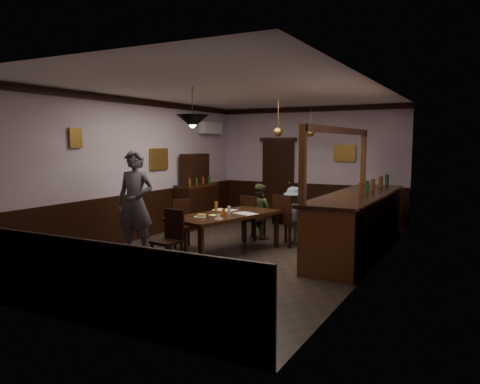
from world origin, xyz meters
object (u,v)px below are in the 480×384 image
Objects in this scene: sideboard at (197,198)px; bar_counter at (358,221)px; chair_side at (184,222)px; coffee_cup at (218,216)px; chair_far_left at (251,216)px; person_standing at (135,204)px; dining_table at (225,217)px; pendant_brass_far at (311,133)px; chair_far_right at (285,218)px; soda_can at (224,212)px; chair_near at (170,236)px; pendant_brass_mid at (278,132)px; pendant_iron at (193,121)px; person_seated_right at (294,215)px; person_seated_left at (260,211)px.

bar_counter is (4.20, -0.91, -0.12)m from sideboard.
sideboard reaches higher than chair_side.
chair_far_left is at bearing 113.25° from coffee_cup.
person_standing reaches higher than coffee_cup.
pendant_brass_far is (0.47, 3.31, 1.61)m from dining_table.
bar_counter is (3.11, 1.21, 0.07)m from chair_side.
chair_far_right is 2.81m from pendant_brass_far.
sideboard is (-2.10, 2.31, -0.09)m from soda_can.
pendant_brass_far reaches higher than person_standing.
chair_far_left is 0.99× the size of chair_near.
pendant_brass_mid is at bearing 101.92° from coffee_cup.
pendant_iron is at bearing -111.34° from soda_can.
pendant_brass_far is at bearing 83.18° from soda_can.
chair_far_right is at bearing -38.94° from chair_side.
pendant_iron reaches higher than sideboard.
soda_can is (0.38, 1.12, 0.28)m from chair_near.
soda_can is 0.18× the size of pendant_iron.
chair_near reaches higher than coffee_cup.
chair_far_left is at bearing 95.61° from dining_table.
dining_table is 1.23× the size of person_standing.
chair_near is 2.91m from person_seated_right.
dining_table is 3.46× the size of pendant_iron.
chair_near is (-1.06, -2.40, -0.04)m from chair_far_right.
pendant_brass_mid reaches higher than bar_counter.
sideboard is at bearing 133.60° from dining_table.
pendant_iron is (-0.12, -2.39, 1.83)m from person_seated_left.
chair_far_right is at bearing -175.22° from bar_counter.
chair_far_left is 0.94m from person_seated_right.
pendant_iron reaches higher than person_seated_right.
chair_far_right reaches higher than chair_near.
person_standing is 4.13m from bar_counter.
chair_far_left reaches higher than soda_can.
pendant_iron is (-0.19, -0.78, 1.74)m from dining_table.
chair_near is at bearing 105.43° from person_seated_left.
sideboard is (-1.10, 2.11, 0.20)m from chair_side.
chair_far_right is 1.51× the size of pendant_iron.
coffee_cup is 0.12× the size of pendant_iron.
person_seated_right is at bearing 60.03° from dining_table.
pendant_iron is at bearing -57.62° from sideboard.
pendant_brass_far reaches higher than soda_can.
chair_far_left is at bearing -22.85° from sideboard.
sideboard is (-2.78, 1.03, 0.15)m from chair_far_right.
person_seated_right is 1.71× the size of pendant_iron.
bar_counter is at bearing 178.95° from person_seated_right.
bar_counter reaches higher than chair_far_left.
chair_far_right is 2.97m from sideboard.
chair_side is 3.99m from pendant_brass_far.
chair_near is at bearing -134.56° from bar_counter.
soda_can is (-0.69, -1.28, 0.24)m from chair_far_right.
pendant_iron is at bearing -99.13° from pendant_brass_far.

